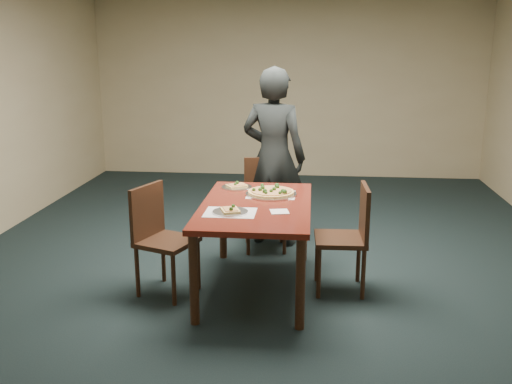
# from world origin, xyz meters

# --- Properties ---
(ground) EXTENTS (8.00, 8.00, 0.00)m
(ground) POSITION_xyz_m (0.00, 0.00, 0.00)
(ground) COLOR black
(ground) RESTS_ON ground
(room_shell) EXTENTS (8.00, 8.00, 8.00)m
(room_shell) POSITION_xyz_m (0.00, 0.00, 1.74)
(room_shell) COLOR tan
(room_shell) RESTS_ON ground
(dining_table) EXTENTS (0.90, 1.50, 0.75)m
(dining_table) POSITION_xyz_m (-0.05, -0.42, 0.66)
(dining_table) COLOR #521710
(dining_table) RESTS_ON ground
(chair_far) EXTENTS (0.47, 0.47, 0.91)m
(chair_far) POSITION_xyz_m (-0.07, 0.64, 0.52)
(chair_far) COLOR black
(chair_far) RESTS_ON ground
(chair_left) EXTENTS (0.54, 0.54, 0.91)m
(chair_left) POSITION_xyz_m (-0.85, -0.56, 0.52)
(chair_left) COLOR black
(chair_left) RESTS_ON ground
(chair_right) EXTENTS (0.43, 0.43, 0.91)m
(chair_right) POSITION_xyz_m (0.73, -0.39, 0.52)
(chair_right) COLOR black
(chair_right) RESTS_ON ground
(diner) EXTENTS (0.75, 0.59, 1.82)m
(diner) POSITION_xyz_m (0.01, 0.76, 0.91)
(diner) COLOR black
(diner) RESTS_ON ground
(placemat_main) EXTENTS (0.42, 0.32, 0.00)m
(placemat_main) POSITION_xyz_m (0.05, -0.12, 0.75)
(placemat_main) COLOR white
(placemat_main) RESTS_ON dining_table
(placemat_near) EXTENTS (0.40, 0.30, 0.00)m
(placemat_near) POSITION_xyz_m (-0.23, -0.70, 0.75)
(placemat_near) COLOR white
(placemat_near) RESTS_ON dining_table
(pizza_pan) EXTENTS (0.45, 0.45, 0.07)m
(pizza_pan) POSITION_xyz_m (0.05, -0.12, 0.77)
(pizza_pan) COLOR silver
(pizza_pan) RESTS_ON dining_table
(slice_plate_near) EXTENTS (0.28, 0.28, 0.06)m
(slice_plate_near) POSITION_xyz_m (-0.23, -0.70, 0.76)
(slice_plate_near) COLOR silver
(slice_plate_near) RESTS_ON dining_table
(slice_plate_far) EXTENTS (0.28, 0.28, 0.06)m
(slice_plate_far) POSITION_xyz_m (-0.28, 0.11, 0.76)
(slice_plate_far) COLOR silver
(slice_plate_far) RESTS_ON dining_table
(napkin) EXTENTS (0.17, 0.17, 0.01)m
(napkin) POSITION_xyz_m (0.15, -0.65, 0.75)
(napkin) COLOR white
(napkin) RESTS_ON dining_table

